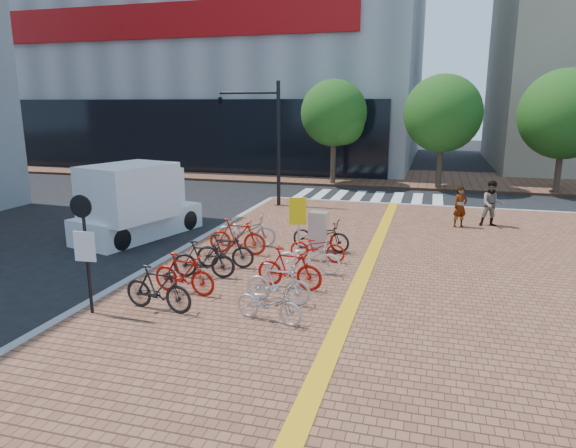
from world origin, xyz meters
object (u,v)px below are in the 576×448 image
(bike_0, at_px, (158,289))
(pedestrian_a, at_px, (460,207))
(bike_4, at_px, (237,237))
(notice_sign, at_px, (85,240))
(bike_2, at_px, (204,259))
(bike_6, at_px, (269,303))
(bike_11, at_px, (321,235))
(traffic_light_pole, at_px, (251,120))
(utility_box, at_px, (319,231))
(bike_10, at_px, (317,247))
(pedestrian_b, at_px, (492,204))
(box_truck, at_px, (136,202))
(bike_5, at_px, (246,231))
(bike_1, at_px, (184,274))
(bike_3, at_px, (225,251))
(bike_7, at_px, (278,283))
(bike_8, at_px, (289,268))
(bike_9, at_px, (309,257))
(yellow_sign, at_px, (298,217))

(bike_0, relative_size, pedestrian_a, 1.12)
(bike_4, height_order, notice_sign, notice_sign)
(bike_2, bearing_deg, bike_6, -141.28)
(bike_11, relative_size, traffic_light_pole, 0.34)
(bike_4, distance_m, bike_11, 2.65)
(bike_0, distance_m, utility_box, 6.25)
(bike_10, bearing_deg, bike_6, -179.31)
(pedestrian_b, height_order, box_truck, box_truck)
(bike_10, relative_size, bike_11, 0.88)
(bike_5, distance_m, notice_sign, 6.46)
(bike_1, xyz_separation_m, bike_3, (0.18, 2.18, -0.02))
(bike_5, bearing_deg, bike_6, -166.50)
(bike_0, bearing_deg, box_truck, 41.32)
(bike_7, xyz_separation_m, bike_8, (-0.01, 1.03, 0.04))
(bike_2, xyz_separation_m, bike_11, (2.46, 3.43, -0.01))
(pedestrian_a, bearing_deg, pedestrian_b, -9.76)
(bike_9, xyz_separation_m, utility_box, (-0.23, 2.30, 0.17))
(pedestrian_b, bearing_deg, traffic_light_pole, 163.25)
(bike_7, bearing_deg, bike_4, 37.51)
(yellow_sign, bearing_deg, bike_9, -63.49)
(bike_11, bearing_deg, utility_box, 120.68)
(pedestrian_a, height_order, yellow_sign, yellow_sign)
(bike_6, xyz_separation_m, pedestrian_a, (4.28, 10.24, 0.36))
(bike_4, xyz_separation_m, notice_sign, (-1.45, -5.26, 1.14))
(bike_3, xyz_separation_m, bike_7, (2.22, -2.14, -0.01))
(bike_6, bearing_deg, bike_3, 47.41)
(bike_1, height_order, bike_9, bike_1)
(bike_2, bearing_deg, pedestrian_b, -53.42)
(bike_0, height_order, bike_11, bike_0)
(bike_2, height_order, bike_7, bike_2)
(bike_0, xyz_separation_m, notice_sign, (-1.38, -0.57, 1.18))
(bike_0, distance_m, bike_8, 3.29)
(bike_0, distance_m, bike_1, 1.12)
(pedestrian_b, height_order, traffic_light_pole, traffic_light_pole)
(bike_2, relative_size, bike_6, 1.07)
(pedestrian_a, bearing_deg, bike_7, -147.21)
(bike_2, height_order, yellow_sign, yellow_sign)
(bike_4, height_order, traffic_light_pole, traffic_light_pole)
(bike_7, bearing_deg, bike_11, 3.15)
(bike_11, height_order, box_truck, box_truck)
(bike_4, height_order, bike_8, bike_4)
(bike_1, relative_size, bike_5, 0.86)
(bike_2, relative_size, utility_box, 1.35)
(bike_1, relative_size, bike_2, 1.00)
(bike_5, distance_m, pedestrian_a, 8.33)
(box_truck, bearing_deg, pedestrian_b, 20.04)
(yellow_sign, bearing_deg, bike_11, 66.12)
(bike_0, bearing_deg, bike_1, 2.39)
(pedestrian_a, bearing_deg, traffic_light_pole, 134.25)
(bike_8, bearing_deg, bike_0, 138.15)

